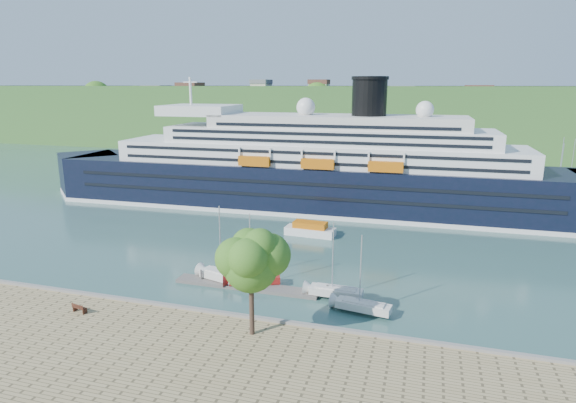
# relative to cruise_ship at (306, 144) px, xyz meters

# --- Properties ---
(ground) EXTENTS (400.00, 400.00, 0.00)m
(ground) POSITION_rel_cruise_ship_xyz_m (3.23, -50.09, -13.11)
(ground) COLOR #335B54
(ground) RESTS_ON ground
(far_hillside) EXTENTS (400.00, 50.00, 24.00)m
(far_hillside) POSITION_rel_cruise_ship_xyz_m (3.23, 94.91, -1.11)
(far_hillside) COLOR #305F26
(far_hillside) RESTS_ON ground
(quay_coping) EXTENTS (220.00, 0.50, 0.30)m
(quay_coping) POSITION_rel_cruise_ship_xyz_m (3.23, -50.29, -11.96)
(quay_coping) COLOR slate
(quay_coping) RESTS_ON promenade
(cruise_ship) EXTENTS (117.17, 19.87, 26.23)m
(cruise_ship) POSITION_rel_cruise_ship_xyz_m (0.00, 0.00, 0.00)
(cruise_ship) COLOR black
(cruise_ship) RESTS_ON ground
(park_bench) EXTENTS (1.85, 1.01, 1.13)m
(park_bench) POSITION_rel_cruise_ship_xyz_m (-10.84, -54.18, -11.55)
(park_bench) COLOR #4D2316
(park_bench) RESTS_ON promenade
(promenade_tree) EXTENTS (7.06, 7.06, 11.69)m
(promenade_tree) POSITION_rel_cruise_ship_xyz_m (8.39, -53.24, -6.27)
(promenade_tree) COLOR #315E18
(promenade_tree) RESTS_ON promenade
(floating_pontoon) EXTENTS (18.50, 2.30, 0.41)m
(floating_pontoon) POSITION_rel_cruise_ship_xyz_m (3.02, -41.08, -12.91)
(floating_pontoon) COLOR slate
(floating_pontoon) RESTS_ON ground
(sailboat_white_near) EXTENTS (7.76, 4.02, 9.66)m
(sailboat_white_near) POSITION_rel_cruise_ship_xyz_m (-0.08, -40.64, -8.28)
(sailboat_white_near) COLOR silver
(sailboat_white_near) RESTS_ON ground
(sailboat_red) EXTENTS (7.21, 4.33, 9.02)m
(sailboat_red) POSITION_rel_cruise_ship_xyz_m (3.86, -40.31, -8.60)
(sailboat_red) COLOR maroon
(sailboat_red) RESTS_ON ground
(sailboat_white_far) EXTENTS (6.95, 2.05, 8.93)m
(sailboat_white_far) POSITION_rel_cruise_ship_xyz_m (14.37, -41.08, -8.65)
(sailboat_white_far) COLOR silver
(sailboat_white_far) RESTS_ON ground
(tender_launch) EXTENTS (8.61, 3.45, 2.33)m
(tender_launch) POSITION_rel_cruise_ship_xyz_m (5.52, -17.99, -11.95)
(tender_launch) COLOR #C6620B
(tender_launch) RESTS_ON ground
(sailboat_extra) EXTENTS (6.89, 2.83, 8.64)m
(sailboat_extra) POSITION_rel_cruise_ship_xyz_m (17.97, -43.95, -8.79)
(sailboat_extra) COLOR silver
(sailboat_extra) RESTS_ON ground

